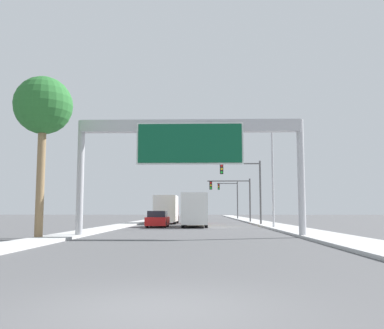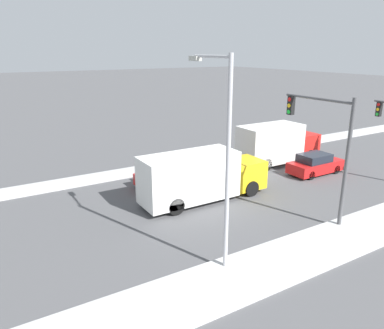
# 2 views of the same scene
# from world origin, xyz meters

# --- Properties ---
(ground_plane) EXTENTS (300.00, 300.00, 0.00)m
(ground_plane) POSITION_xyz_m (0.00, 0.00, 0.00)
(ground_plane) COLOR #515154
(sidewalk_right) EXTENTS (3.00, 120.00, 0.15)m
(sidewalk_right) POSITION_xyz_m (7.75, 60.00, 0.07)
(sidewalk_right) COLOR #B7B7B7
(sidewalk_right) RESTS_ON ground
(median_strip_left) EXTENTS (2.00, 120.00, 0.15)m
(median_strip_left) POSITION_xyz_m (-7.25, 60.00, 0.07)
(median_strip_left) COLOR #B7B7B7
(median_strip_left) RESTS_ON ground
(sign_gantry) EXTENTS (13.31, 0.73, 6.85)m
(sign_gantry) POSITION_xyz_m (0.00, 17.90, 5.54)
(sign_gantry) COLOR #B2B2B7
(sign_gantry) RESTS_ON ground
(car_near_left) EXTENTS (1.87, 4.78, 1.50)m
(car_near_left) POSITION_xyz_m (-3.50, 33.40, 0.71)
(car_near_left) COLOR red
(car_near_left) RESTS_ON ground
(car_mid_center) EXTENTS (1.83, 4.35, 1.55)m
(car_mid_center) POSITION_xyz_m (0.00, 43.80, 0.73)
(car_mid_center) COLOR red
(car_mid_center) RESTS_ON ground
(truck_box_primary) EXTENTS (2.49, 7.19, 3.22)m
(truck_box_primary) POSITION_xyz_m (-3.50, 43.10, 1.64)
(truck_box_primary) COLOR red
(truck_box_primary) RESTS_ON ground
(truck_box_secondary) EXTENTS (2.32, 8.20, 3.09)m
(truck_box_secondary) POSITION_xyz_m (0.00, 33.64, 1.58)
(truck_box_secondary) COLOR yellow
(truck_box_secondary) RESTS_ON ground
(traffic_light_near_intersection) EXTENTS (4.49, 0.32, 6.75)m
(traffic_light_near_intersection) POSITION_xyz_m (5.40, 38.00, 4.53)
(traffic_light_near_intersection) COLOR #4C4C4F
(traffic_light_near_intersection) RESTS_ON ground
(traffic_light_mid_block) EXTENTS (5.54, 0.32, 5.61)m
(traffic_light_mid_block) POSITION_xyz_m (4.85, 48.00, 3.89)
(traffic_light_mid_block) COLOR #4C4C4F
(traffic_light_mid_block) RESTS_ON ground
(traffic_light_far_intersection) EXTENTS (3.65, 0.32, 6.55)m
(traffic_light_far_intersection) POSITION_xyz_m (5.66, 68.00, 4.34)
(traffic_light_far_intersection) COLOR #4C4C4F
(traffic_light_far_intersection) RESTS_ON ground
(palm_tree_foreground) EXTENTS (3.17, 3.17, 8.88)m
(palm_tree_foreground) POSITION_xyz_m (-8.01, 15.91, 7.14)
(palm_tree_foreground) COLOR #8C704C
(palm_tree_foreground) RESTS_ON ground
(street_lamp_right) EXTENTS (2.85, 0.28, 8.82)m
(street_lamp_right) POSITION_xyz_m (6.49, 30.55, 5.23)
(street_lamp_right) COLOR #B2B2B7
(street_lamp_right) RESTS_ON ground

